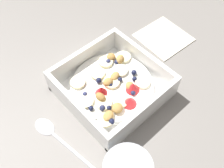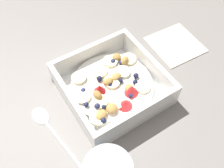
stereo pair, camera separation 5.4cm
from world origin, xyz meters
name	(u,v)px [view 1 (the left image)]	position (x,y,z in m)	size (l,w,h in m)	color
ground_plane	(114,97)	(0.00, 0.00, 0.00)	(2.40, 2.40, 0.00)	gray
fruit_bowl	(112,87)	(-0.01, -0.01, 0.02)	(0.20, 0.20, 0.06)	white
spoon	(53,134)	(0.15, -0.01, 0.00)	(0.04, 0.17, 0.01)	silver
folded_napkin	(164,37)	(-0.22, -0.05, 0.00)	(0.12, 0.12, 0.01)	silver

